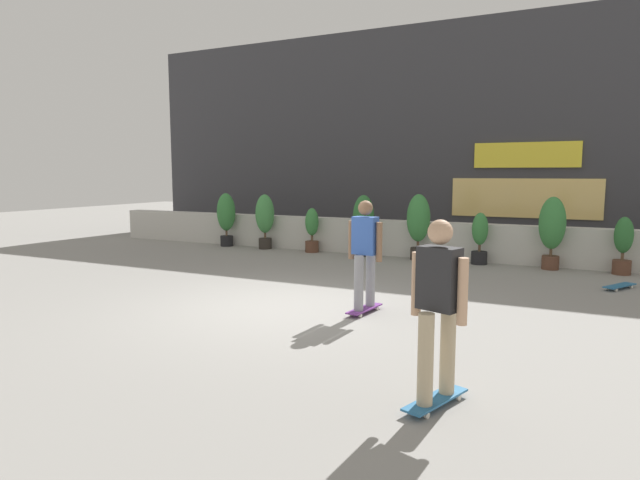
# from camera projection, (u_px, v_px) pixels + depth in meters

# --- Properties ---
(ground_plane) EXTENTS (48.00, 48.00, 0.00)m
(ground_plane) POSITION_uv_depth(u_px,v_px,m) (278.00, 307.00, 8.46)
(ground_plane) COLOR gray
(planter_wall) EXTENTS (18.00, 0.40, 0.90)m
(planter_wall) POSITION_uv_depth(u_px,v_px,m) (397.00, 238.00, 13.75)
(planter_wall) COLOR beige
(planter_wall) RESTS_ON ground
(building_backdrop) EXTENTS (20.00, 2.08, 6.50)m
(building_backdrop) POSITION_uv_depth(u_px,v_px,m) (439.00, 136.00, 16.97)
(building_backdrop) COLOR #38383D
(building_backdrop) RESTS_ON ground
(potted_plant_0) EXTENTS (0.53, 0.53, 1.53)m
(potted_plant_0) POSITION_uv_depth(u_px,v_px,m) (226.00, 215.00, 15.48)
(potted_plant_0) COLOR black
(potted_plant_0) RESTS_ON ground
(potted_plant_1) EXTENTS (0.52, 0.52, 1.52)m
(potted_plant_1) POSITION_uv_depth(u_px,v_px,m) (265.00, 217.00, 14.91)
(potted_plant_1) COLOR #2D2823
(potted_plant_1) RESTS_ON ground
(potted_plant_2) EXTENTS (0.36, 0.36, 1.18)m
(potted_plant_2) POSITION_uv_depth(u_px,v_px,m) (312.00, 229.00, 14.30)
(potted_plant_2) COLOR brown
(potted_plant_2) RESTS_ON ground
(potted_plant_3) EXTENTS (0.54, 0.54, 1.55)m
(potted_plant_3) POSITION_uv_depth(u_px,v_px,m) (363.00, 220.00, 13.63)
(potted_plant_3) COLOR black
(potted_plant_3) RESTS_ON ground
(potted_plant_4) EXTENTS (0.56, 0.56, 1.60)m
(potted_plant_4) POSITION_uv_depth(u_px,v_px,m) (418.00, 221.00, 13.00)
(potted_plant_4) COLOR #2D2823
(potted_plant_4) RESTS_ON ground
(potted_plant_5) EXTENTS (0.37, 0.37, 1.20)m
(potted_plant_5) POSITION_uv_depth(u_px,v_px,m) (480.00, 237.00, 12.40)
(potted_plant_5) COLOR black
(potted_plant_5) RESTS_ON ground
(potted_plant_6) EXTENTS (0.56, 0.56, 1.59)m
(potted_plant_6) POSITION_uv_depth(u_px,v_px,m) (552.00, 227.00, 11.70)
(potted_plant_6) COLOR brown
(potted_plant_6) RESTS_ON ground
(potted_plant_7) EXTENTS (0.37, 0.37, 1.20)m
(potted_plant_7) POSITION_uv_depth(u_px,v_px,m) (623.00, 244.00, 11.14)
(potted_plant_7) COLOR brown
(potted_plant_7) RESTS_ON ground
(skater_foreground) EXTENTS (0.54, 0.82, 1.70)m
(skater_foreground) POSITION_uv_depth(u_px,v_px,m) (438.00, 305.00, 4.75)
(skater_foreground) COLOR #266699
(skater_foreground) RESTS_ON ground
(skater_by_wall_left) EXTENTS (0.56, 0.82, 1.70)m
(skater_by_wall_left) POSITION_uv_depth(u_px,v_px,m) (365.00, 251.00, 8.00)
(skater_by_wall_left) COLOR #72338C
(skater_by_wall_left) RESTS_ON ground
(skateboard_near_camera) EXTENTS (0.58, 0.79, 0.08)m
(skateboard_near_camera) POSITION_uv_depth(u_px,v_px,m) (620.00, 286.00, 9.78)
(skateboard_near_camera) COLOR #266699
(skateboard_near_camera) RESTS_ON ground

